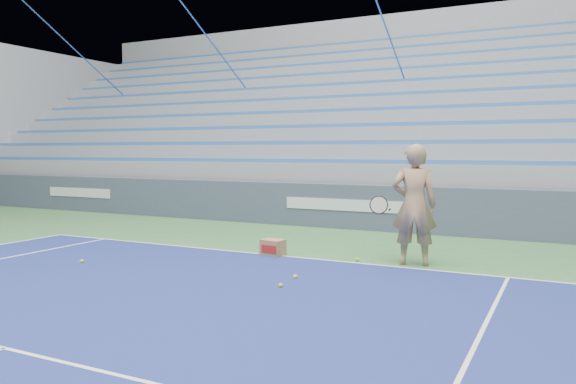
# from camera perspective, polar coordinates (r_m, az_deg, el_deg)

# --- Properties ---
(sponsor_barrier) EXTENTS (30.00, 0.32, 1.10)m
(sponsor_barrier) POSITION_cam_1_polar(r_m,az_deg,el_deg) (13.98, 6.07, -1.48)
(sponsor_barrier) COLOR #3F4A60
(sponsor_barrier) RESTS_ON ground
(bleachers) EXTENTS (31.00, 9.15, 7.30)m
(bleachers) POSITION_cam_1_polar(r_m,az_deg,el_deg) (19.37, 12.10, 5.41)
(bleachers) COLOR #919499
(bleachers) RESTS_ON ground
(tennis_player) EXTENTS (1.03, 0.94, 2.05)m
(tennis_player) POSITION_cam_1_polar(r_m,az_deg,el_deg) (9.70, 12.67, -1.28)
(tennis_player) COLOR tan
(tennis_player) RESTS_ON ground
(ball_box) EXTENTS (0.44, 0.36, 0.30)m
(ball_box) POSITION_cam_1_polar(r_m,az_deg,el_deg) (10.40, -1.55, -5.67)
(ball_box) COLOR #967148
(ball_box) RESTS_ON ground
(tennis_ball_0) EXTENTS (0.07, 0.07, 0.07)m
(tennis_ball_0) POSITION_cam_1_polar(r_m,az_deg,el_deg) (8.58, 0.74, -8.61)
(tennis_ball_0) COLOR #C8D82C
(tennis_ball_0) RESTS_ON ground
(tennis_ball_1) EXTENTS (0.07, 0.07, 0.07)m
(tennis_ball_1) POSITION_cam_1_polar(r_m,az_deg,el_deg) (8.05, -0.76, -9.48)
(tennis_ball_1) COLOR #C8D82C
(tennis_ball_1) RESTS_ON ground
(tennis_ball_2) EXTENTS (0.07, 0.07, 0.07)m
(tennis_ball_2) POSITION_cam_1_polar(r_m,az_deg,el_deg) (9.98, 7.04, -6.81)
(tennis_ball_2) COLOR #C8D82C
(tennis_ball_2) RESTS_ON ground
(tennis_ball_3) EXTENTS (0.07, 0.07, 0.07)m
(tennis_ball_3) POSITION_cam_1_polar(r_m,az_deg,el_deg) (10.37, -20.20, -6.62)
(tennis_ball_3) COLOR #C8D82C
(tennis_ball_3) RESTS_ON ground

